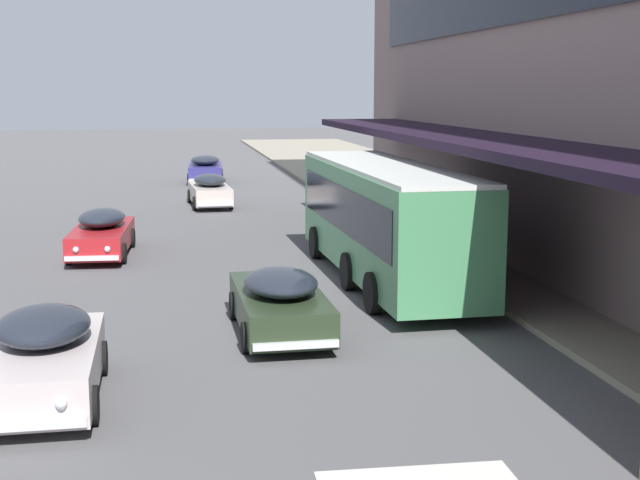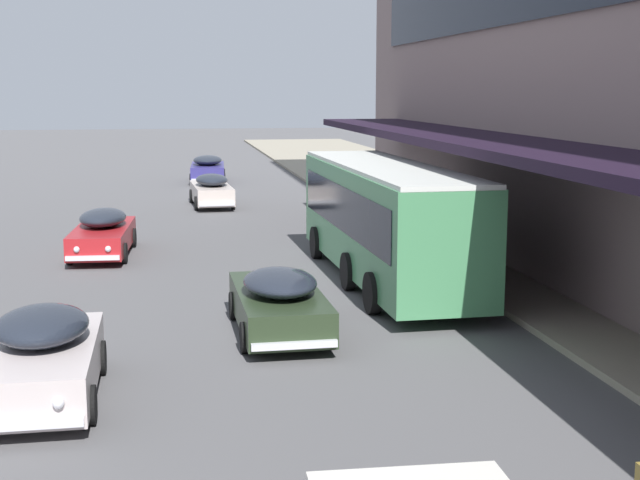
% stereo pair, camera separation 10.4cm
% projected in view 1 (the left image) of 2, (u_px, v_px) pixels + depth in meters
% --- Properties ---
extents(transit_bus_kerbside_front, '(2.88, 11.13, 3.24)m').
position_uv_depth(transit_bus_kerbside_front, '(385.00, 215.00, 24.42)').
color(transit_bus_kerbside_front, '#478C5A').
rests_on(transit_bus_kerbside_front, ground).
extents(sedan_oncoming_front, '(1.96, 4.36, 1.57)m').
position_uv_depth(sedan_oncoming_front, '(44.00, 356.00, 15.17)').
color(sedan_oncoming_front, beige).
rests_on(sedan_oncoming_front, ground).
extents(sedan_second_near, '(1.96, 4.65, 1.44)m').
position_uv_depth(sedan_second_near, '(280.00, 301.00, 19.32)').
color(sedan_second_near, '#273520').
rests_on(sedan_second_near, ground).
extents(sedan_trailing_near, '(2.00, 4.98, 1.48)m').
position_uv_depth(sedan_trailing_near, '(102.00, 233.00, 28.45)').
color(sedan_trailing_near, '#A91D21').
rests_on(sedan_trailing_near, ground).
extents(sedan_far_back, '(1.92, 4.76, 1.50)m').
position_uv_depth(sedan_far_back, '(210.00, 190.00, 40.34)').
color(sedan_far_back, beige).
rests_on(sedan_far_back, ground).
extents(sedan_lead_mid, '(2.18, 4.96, 1.56)m').
position_uv_depth(sedan_lead_mid, '(205.00, 169.00, 50.77)').
color(sedan_lead_mid, navy).
rests_on(sedan_lead_mid, ground).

